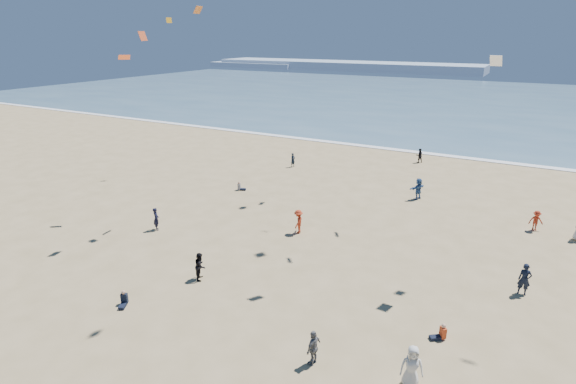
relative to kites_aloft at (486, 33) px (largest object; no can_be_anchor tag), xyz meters
The scene contains 7 objects.
ocean 82.56m from the kites_aloft, 96.52° to the left, with size 220.00×100.00×0.06m, color #476B84.
surf_line 35.06m from the kites_aloft, 106.67° to the left, with size 220.00×1.20×0.08m, color white.
headland_far 171.00m from the kites_aloft, 113.95° to the left, with size 110.00×20.00×3.20m, color #7A8EA8.
headland_near 186.71m from the kites_aloft, 125.91° to the left, with size 40.00×14.00×2.00m, color #7A8EA8.
standing_flyers 13.89m from the kites_aloft, behind, with size 34.39×50.57×1.93m.
seated_group 17.77m from the kites_aloft, 136.06° to the right, with size 21.91×30.37×0.84m.
kites_aloft is the anchor object (origin of this frame).
Camera 1 is at (11.76, -9.91, 13.79)m, focal length 28.00 mm.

